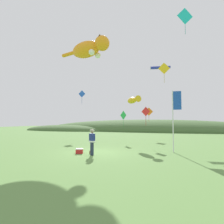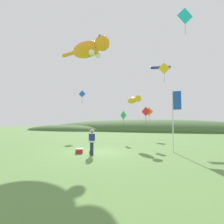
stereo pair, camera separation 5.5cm
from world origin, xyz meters
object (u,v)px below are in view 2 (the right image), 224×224
object	(u,v)px
kite_giant_cat	(89,49)
kite_diamond_teal	(185,16)
festival_attendant	(92,141)
picnic_cooler	(79,151)
kite_diamond_red	(146,112)
kite_diamond_orange	(149,112)
kite_fish_windsock	(133,100)
festival_banner_pole	(175,112)
kite_diamond_gold	(164,68)
kite_diamond_blue	(82,94)
kite_tube_streamer	(160,68)
kite_diamond_green	(123,115)
kite_spool	(91,152)

from	to	relation	value
kite_giant_cat	kite_diamond_teal	bearing A→B (deg)	-7.79
festival_attendant	picnic_cooler	size ratio (longest dim) A/B	3.14
kite_diamond_red	kite_diamond_orange	bearing A→B (deg)	93.52
kite_fish_windsock	kite_diamond_teal	size ratio (longest dim) A/B	0.98
festival_banner_pole	kite_diamond_gold	xyz separation A→B (m)	(-0.82, 4.74, 4.77)
kite_diamond_teal	kite_diamond_blue	distance (m)	15.79
kite_tube_streamer	kite_fish_windsock	bearing A→B (deg)	-113.10
kite_diamond_green	festival_attendant	bearing A→B (deg)	-91.23
festival_banner_pole	kite_diamond_teal	xyz separation A→B (m)	(1.08, 2.44, 8.66)
kite_giant_cat	kite_diamond_green	size ratio (longest dim) A/B	3.58
kite_tube_streamer	festival_banner_pole	bearing A→B (deg)	-81.43
kite_spool	kite_giant_cat	xyz separation A→B (m)	(-3.19, 6.26, 10.48)
picnic_cooler	kite_diamond_teal	bearing A→B (deg)	33.12
festival_attendant	kite_spool	size ratio (longest dim) A/B	7.57
picnic_cooler	festival_banner_pole	distance (m)	7.67
festival_attendant	kite_diamond_orange	world-z (taller)	kite_diamond_orange
picnic_cooler	kite_giant_cat	xyz separation A→B (m)	(-2.34, 6.40, 10.42)
picnic_cooler	kite_diamond_gold	xyz separation A→B (m)	(5.81, 7.33, 7.63)
kite_spool	kite_diamond_teal	xyz separation A→B (m)	(6.86, 4.89, 11.59)
festival_attendant	festival_banner_pole	xyz separation A→B (m)	(5.50, 2.87, 2.09)
kite_tube_streamer	kite_diamond_gold	bearing A→B (deg)	-82.65
kite_giant_cat	kite_diamond_blue	world-z (taller)	kite_giant_cat
kite_tube_streamer	kite_diamond_green	world-z (taller)	kite_tube_streamer
kite_diamond_green	kite_diamond_orange	bearing A→B (deg)	60.94
kite_giant_cat	kite_fish_windsock	size ratio (longest dim) A/B	2.89
kite_spool	kite_diamond_blue	distance (m)	14.30
kite_diamond_red	kite_diamond_gold	distance (m)	5.18
festival_attendant	kite_spool	world-z (taller)	festival_attendant
kite_giant_cat	kite_diamond_blue	distance (m)	7.33
kite_giant_cat	kite_tube_streamer	size ratio (longest dim) A/B	2.62
kite_diamond_blue	kite_spool	bearing A→B (deg)	-59.14
kite_spool	kite_fish_windsock	size ratio (longest dim) A/B	0.10
kite_fish_windsock	kite_diamond_orange	bearing A→B (deg)	80.33
kite_giant_cat	kite_diamond_orange	bearing A→B (deg)	43.42
kite_tube_streamer	kite_diamond_blue	bearing A→B (deg)	-175.08
picnic_cooler	kite_fish_windsock	size ratio (longest dim) A/B	0.24
festival_attendant	kite_diamond_gold	bearing A→B (deg)	58.41
kite_spool	kite_diamond_red	world-z (taller)	kite_diamond_red
festival_banner_pole	kite_diamond_green	xyz separation A→B (m)	(-5.33, 5.21, -0.07)
festival_attendant	kite_fish_windsock	world-z (taller)	kite_fish_windsock
kite_spool	kite_diamond_red	xyz separation A→B (m)	(3.23, 5.46, 3.12)
festival_banner_pole	kite_diamond_gold	world-z (taller)	kite_diamond_gold
kite_giant_cat	kite_diamond_teal	size ratio (longest dim) A/B	2.82
kite_spool	kite_diamond_teal	distance (m)	14.32
picnic_cooler	kite_diamond_red	size ratio (longest dim) A/B	0.31
kite_diamond_red	kite_diamond_teal	xyz separation A→B (m)	(3.62, -0.58, 8.47)
kite_diamond_red	kite_diamond_blue	size ratio (longest dim) A/B	0.93
kite_fish_windsock	kite_giant_cat	bearing A→B (deg)	179.53
kite_diamond_teal	kite_diamond_red	bearing A→B (deg)	170.91
kite_diamond_gold	kite_diamond_green	bearing A→B (deg)	174.10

